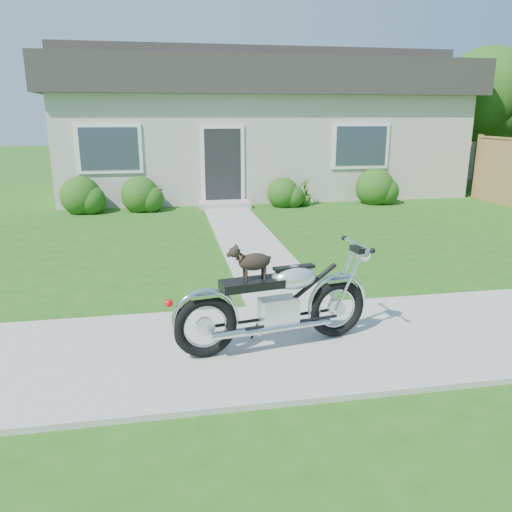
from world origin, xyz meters
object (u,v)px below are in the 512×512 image
(house, at_px, (256,124))
(potted_plant_right, at_px, (304,192))
(potted_plant_left, at_px, (152,194))
(motorcycle_with_dog, at_px, (278,302))
(tree_far, at_px, (490,99))

(house, distance_m, potted_plant_right, 3.95)
(house, distance_m, potted_plant_left, 5.17)
(house, height_order, motorcycle_with_dog, house)
(potted_plant_right, relative_size, motorcycle_with_dog, 0.34)
(house, bearing_deg, potted_plant_left, -134.99)
(tree_far, height_order, potted_plant_right, tree_far)
(tree_far, relative_size, motorcycle_with_dog, 2.09)
(potted_plant_left, distance_m, potted_plant_right, 4.18)
(house, xyz_separation_m, potted_plant_right, (0.74, -3.44, -1.79))
(tree_far, relative_size, potted_plant_right, 6.24)
(tree_far, xyz_separation_m, motorcycle_with_dog, (-9.57, -10.75, -2.42))
(tree_far, distance_m, potted_plant_right, 7.64)
(house, xyz_separation_m, tree_far, (7.61, -1.32, 0.81))
(tree_far, bearing_deg, motorcycle_with_dog, -131.68)
(tree_far, height_order, potted_plant_left, tree_far)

